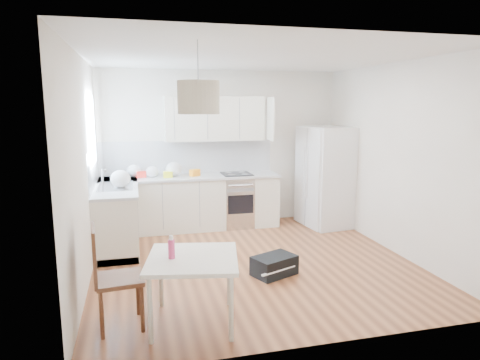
# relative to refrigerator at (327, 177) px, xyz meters

# --- Properties ---
(floor) EXTENTS (4.20, 4.20, 0.00)m
(floor) POSITION_rel_refrigerator_xyz_m (-1.74, -1.45, -0.87)
(floor) COLOR brown
(floor) RESTS_ON ground
(ceiling) EXTENTS (4.20, 4.20, 0.00)m
(ceiling) POSITION_rel_refrigerator_xyz_m (-1.74, -1.45, 1.83)
(ceiling) COLOR white
(ceiling) RESTS_ON wall_back
(wall_back) EXTENTS (4.20, 0.00, 4.20)m
(wall_back) POSITION_rel_refrigerator_xyz_m (-1.74, 0.65, 0.48)
(wall_back) COLOR silver
(wall_back) RESTS_ON floor
(wall_left) EXTENTS (0.00, 4.20, 4.20)m
(wall_left) POSITION_rel_refrigerator_xyz_m (-3.84, -1.45, 0.48)
(wall_left) COLOR silver
(wall_left) RESTS_ON floor
(wall_right) EXTENTS (0.00, 4.20, 4.20)m
(wall_right) POSITION_rel_refrigerator_xyz_m (0.36, -1.45, 0.48)
(wall_right) COLOR silver
(wall_right) RESTS_ON floor
(window_glassblock) EXTENTS (0.02, 1.00, 1.00)m
(window_glassblock) POSITION_rel_refrigerator_xyz_m (-3.83, -0.30, 0.88)
(window_glassblock) COLOR #BFE0F9
(window_glassblock) RESTS_ON wall_left
(cabinets_back) EXTENTS (3.00, 0.60, 0.88)m
(cabinets_back) POSITION_rel_refrigerator_xyz_m (-2.34, 0.35, -0.43)
(cabinets_back) COLOR silver
(cabinets_back) RESTS_ON floor
(cabinets_left) EXTENTS (0.60, 1.80, 0.88)m
(cabinets_left) POSITION_rel_refrigerator_xyz_m (-3.54, -0.25, -0.43)
(cabinets_left) COLOR silver
(cabinets_left) RESTS_ON floor
(counter_back) EXTENTS (3.02, 0.64, 0.04)m
(counter_back) POSITION_rel_refrigerator_xyz_m (-2.34, 0.35, 0.03)
(counter_back) COLOR #B9BBBF
(counter_back) RESTS_ON cabinets_back
(counter_left) EXTENTS (0.64, 1.82, 0.04)m
(counter_left) POSITION_rel_refrigerator_xyz_m (-3.54, -0.25, 0.03)
(counter_left) COLOR #B9BBBF
(counter_left) RESTS_ON cabinets_left
(backsplash_back) EXTENTS (3.00, 0.01, 0.58)m
(backsplash_back) POSITION_rel_refrigerator_xyz_m (-2.34, 0.64, 0.34)
(backsplash_back) COLOR silver
(backsplash_back) RESTS_ON wall_back
(backsplash_left) EXTENTS (0.01, 1.80, 0.58)m
(backsplash_left) POSITION_rel_refrigerator_xyz_m (-3.84, -0.25, 0.34)
(backsplash_left) COLOR silver
(backsplash_left) RESTS_ON wall_left
(upper_cabinets) EXTENTS (1.70, 0.32, 0.75)m
(upper_cabinets) POSITION_rel_refrigerator_xyz_m (-1.89, 0.49, 1.00)
(upper_cabinets) COLOR silver
(upper_cabinets) RESTS_ON wall_back
(range_oven) EXTENTS (0.50, 0.61, 0.88)m
(range_oven) POSITION_rel_refrigerator_xyz_m (-1.54, 0.35, -0.43)
(range_oven) COLOR #BABCBF
(range_oven) RESTS_ON floor
(sink) EXTENTS (0.50, 0.80, 0.16)m
(sink) POSITION_rel_refrigerator_xyz_m (-3.54, -0.30, 0.04)
(sink) COLOR #BABCBF
(sink) RESTS_ON counter_left
(refrigerator) EXTENTS (0.93, 0.96, 1.74)m
(refrigerator) POSITION_rel_refrigerator_xyz_m (0.00, 0.00, 0.00)
(refrigerator) COLOR white
(refrigerator) RESTS_ON floor
(dining_table) EXTENTS (1.00, 1.00, 0.67)m
(dining_table) POSITION_rel_refrigerator_xyz_m (-2.75, -2.88, -0.27)
(dining_table) COLOR beige
(dining_table) RESTS_ON floor
(dining_chair) EXTENTS (0.47, 0.47, 1.01)m
(dining_chair) POSITION_rel_refrigerator_xyz_m (-3.44, -2.78, -0.36)
(dining_chair) COLOR #452A14
(dining_chair) RESTS_ON floor
(drink_bottle) EXTENTS (0.08, 0.08, 0.22)m
(drink_bottle) POSITION_rel_refrigerator_xyz_m (-2.95, -2.87, -0.08)
(drink_bottle) COLOR #DB3C74
(drink_bottle) RESTS_ON dining_table
(gym_bag) EXTENTS (0.62, 0.52, 0.24)m
(gym_bag) POSITION_rel_refrigerator_xyz_m (-1.61, -1.93, -0.75)
(gym_bag) COLOR black
(gym_bag) RESTS_ON floor
(pendant_lamp) EXTENTS (0.48, 0.48, 0.31)m
(pendant_lamp) POSITION_rel_refrigerator_xyz_m (-2.65, -2.75, 1.31)
(pendant_lamp) COLOR beige
(pendant_lamp) RESTS_ON ceiling
(grocery_bag_a) EXTENTS (0.23, 0.20, 0.21)m
(grocery_bag_a) POSITION_rel_refrigerator_xyz_m (-3.27, 0.45, 0.15)
(grocery_bag_a) COLOR white
(grocery_bag_a) RESTS_ON counter_back
(grocery_bag_b) EXTENTS (0.21, 0.18, 0.19)m
(grocery_bag_b) POSITION_rel_refrigerator_xyz_m (-2.97, 0.38, 0.14)
(grocery_bag_b) COLOR white
(grocery_bag_b) RESTS_ON counter_back
(grocery_bag_c) EXTENTS (0.27, 0.23, 0.25)m
(grocery_bag_c) POSITION_rel_refrigerator_xyz_m (-2.62, 0.38, 0.17)
(grocery_bag_c) COLOR white
(grocery_bag_c) RESTS_ON counter_back
(grocery_bag_d) EXTENTS (0.19, 0.16, 0.17)m
(grocery_bag_d) POSITION_rel_refrigerator_xyz_m (-3.48, -0.11, 0.14)
(grocery_bag_d) COLOR white
(grocery_bag_d) RESTS_ON counter_back
(grocery_bag_e) EXTENTS (0.29, 0.24, 0.26)m
(grocery_bag_e) POSITION_rel_refrigerator_xyz_m (-3.46, -0.43, 0.18)
(grocery_bag_e) COLOR white
(grocery_bag_e) RESTS_ON counter_left
(snack_orange) EXTENTS (0.19, 0.17, 0.11)m
(snack_orange) POSITION_rel_refrigerator_xyz_m (-2.27, 0.33, 0.11)
(snack_orange) COLOR orange
(snack_orange) RESTS_ON counter_back
(snack_yellow) EXTENTS (0.15, 0.10, 0.10)m
(snack_yellow) POSITION_rel_refrigerator_xyz_m (-2.73, 0.28, 0.10)
(snack_yellow) COLOR #FBFA27
(snack_yellow) RESTS_ON counter_back
(snack_red) EXTENTS (0.17, 0.13, 0.11)m
(snack_red) POSITION_rel_refrigerator_xyz_m (-3.16, 0.39, 0.10)
(snack_red) COLOR red
(snack_red) RESTS_ON counter_back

